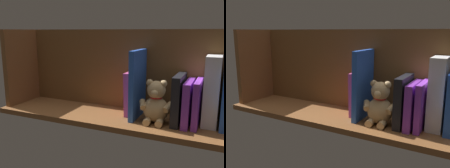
# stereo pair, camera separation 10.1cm
# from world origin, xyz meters

# --- Properties ---
(ground_plane) EXTENTS (0.99, 0.26, 0.02)m
(ground_plane) POSITION_xyz_m (0.00, 0.00, -0.01)
(ground_plane) COLOR brown
(shelf_back_panel) EXTENTS (0.99, 0.02, 0.35)m
(shelf_back_panel) POSITION_xyz_m (0.00, -0.11, 0.17)
(shelf_back_panel) COLOR brown
(shelf_back_panel) RESTS_ON ground_plane
(shelf_side_divider) EXTENTS (0.02, 0.20, 0.35)m
(shelf_side_divider) POSITION_xyz_m (0.48, 0.00, 0.17)
(shelf_side_divider) COLOR brown
(shelf_side_divider) RESTS_ON ground_plane
(dictionary_thick_white) EXTENTS (0.05, 0.11, 0.25)m
(dictionary_thick_white) POSITION_xyz_m (-0.38, -0.04, 0.13)
(dictionary_thick_white) COLOR silver
(dictionary_thick_white) RESTS_ON ground_plane
(book_1) EXTENTS (0.02, 0.16, 0.17)m
(book_1) POSITION_xyz_m (-0.33, -0.02, 0.08)
(book_1) COLOR purple
(book_1) RESTS_ON ground_plane
(book_2) EXTENTS (0.03, 0.16, 0.16)m
(book_2) POSITION_xyz_m (-0.30, -0.02, 0.08)
(book_2) COLOR purple
(book_2) RESTS_ON ground_plane
(book_3) EXTENTS (0.03, 0.16, 0.18)m
(book_3) POSITION_xyz_m (-0.26, -0.02, 0.09)
(book_3) COLOR black
(book_3) RESTS_ON ground_plane
(teddy_bear) EXTENTS (0.13, 0.11, 0.16)m
(teddy_bear) POSITION_xyz_m (-0.19, 0.02, 0.07)
(teddy_bear) COLOR tan
(teddy_bear) RESTS_ON ground_plane
(book_4) EXTENTS (0.02, 0.16, 0.27)m
(book_4) POSITION_xyz_m (-0.10, -0.02, 0.13)
(book_4) COLOR blue
(book_4) RESTS_ON ground_plane
(book_5) EXTENTS (0.03, 0.11, 0.18)m
(book_5) POSITION_xyz_m (-0.07, -0.04, 0.09)
(book_5) COLOR #B23F72
(book_5) RESTS_ON ground_plane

